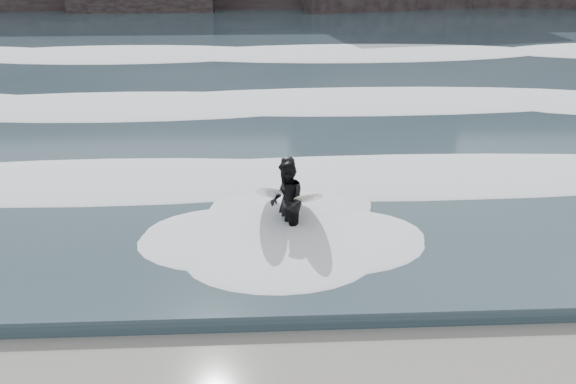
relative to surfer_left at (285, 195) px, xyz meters
name	(u,v)px	position (x,y,z in m)	size (l,w,h in m)	color
sea	(258,42)	(-0.45, 22.41, -0.72)	(90.00, 52.00, 0.30)	#2C3E47
foam_near	(262,174)	(-0.45, 2.41, -0.47)	(60.00, 3.20, 0.20)	white
foam_mid	(260,100)	(-0.45, 9.41, -0.45)	(60.00, 4.00, 0.24)	white
foam_far	(258,51)	(-0.45, 18.41, -0.42)	(60.00, 4.80, 0.30)	white
surfer_left	(285,195)	(0.00, 0.00, 0.00)	(1.06, 2.00, 1.72)	black
surfer_right	(290,201)	(0.09, -0.30, -0.01)	(1.12, 2.02, 1.70)	black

